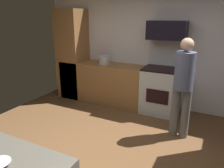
{
  "coord_description": "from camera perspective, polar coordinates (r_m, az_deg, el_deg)",
  "views": [
    {
      "loc": [
        1.29,
        -2.25,
        1.97
      ],
      "look_at": [
        0.01,
        0.3,
        1.05
      ],
      "focal_mm": 34.57,
      "sensor_mm": 36.0,
      "label": 1
    }
  ],
  "objects": [
    {
      "name": "cabinet_column",
      "position": [
        5.38,
        -10.35,
        7.73
      ],
      "size": [
        0.6,
        0.6,
        2.1
      ],
      "primitive_type": "cube",
      "color": "olive",
      "rests_on": "ground"
    },
    {
      "name": "person_cook",
      "position": [
        3.59,
        18.28,
        -0.04
      ],
      "size": [
        0.31,
        0.3,
        1.64
      ],
      "color": "#606060",
      "rests_on": "ground"
    },
    {
      "name": "wall_back",
      "position": [
        4.81,
        10.97,
        9.55
      ],
      "size": [
        5.2,
        0.12,
        2.6
      ],
      "primitive_type": "cube",
      "color": "silver",
      "rests_on": "ground"
    },
    {
      "name": "ground_plane",
      "position": [
        3.26,
        -2.69,
        -19.52
      ],
      "size": [
        5.2,
        4.8,
        0.02
      ],
      "primitive_type": "cube",
      "color": "brown"
    },
    {
      "name": "microwave",
      "position": [
        4.43,
        14.35,
        13.61
      ],
      "size": [
        0.74,
        0.38,
        0.36
      ],
      "primitive_type": "cube",
      "color": "black",
      "rests_on": "oven_range"
    },
    {
      "name": "lower_cabinet_run",
      "position": [
        5.0,
        -0.72,
        0.17
      ],
      "size": [
        2.4,
        0.6,
        0.9
      ],
      "primitive_type": "cube",
      "color": "olive",
      "rests_on": "ground"
    },
    {
      "name": "oven_range",
      "position": [
        4.57,
        13.0,
        -1.18
      ],
      "size": [
        0.76,
        0.65,
        1.5
      ],
      "color": "#B5B8BA",
      "rests_on": "ground"
    },
    {
      "name": "stock_pot",
      "position": [
        4.92,
        -2.07,
        6.37
      ],
      "size": [
        0.25,
        0.25,
        0.18
      ],
      "primitive_type": "cylinder",
      "color": "beige",
      "rests_on": "lower_cabinet_run"
    }
  ]
}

